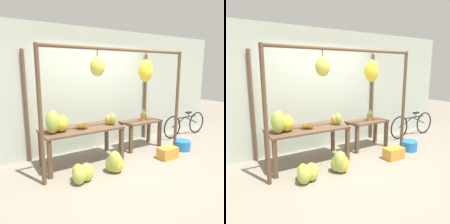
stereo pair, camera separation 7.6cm
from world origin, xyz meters
TOP-DOWN VIEW (x-y plane):
  - ground_plane at (0.00, 0.00)m, footprint 20.00×20.00m
  - shop_wall_back at (0.00, 1.48)m, footprint 8.00×0.08m
  - stall_awning at (0.08, 0.50)m, footprint 3.15×1.29m
  - display_table_main at (-0.64, 0.73)m, footprint 1.60×0.72m
  - display_table_side at (0.95, 0.84)m, footprint 0.98×0.50m
  - banana_pile_on_table at (-1.18, 0.69)m, footprint 0.48×0.44m
  - orange_pile at (-0.64, 0.69)m, footprint 0.22×0.18m
  - pineapple_cluster at (1.04, 0.86)m, footprint 0.19×0.16m
  - banana_pile_ground_left at (-0.97, 0.03)m, footprint 0.48×0.45m
  - banana_pile_ground_right at (-0.32, 0.04)m, footprint 0.39×0.40m
  - fruit_crate_white at (1.00, -0.02)m, footprint 0.41×0.26m
  - blue_bucket at (1.67, 0.16)m, footprint 0.38×0.38m
  - parked_bicycle at (2.64, 0.90)m, footprint 1.68×0.08m
  - papaya_pile at (-0.02, 0.64)m, footprint 0.25×0.23m

SIDE VIEW (x-z plane):
  - ground_plane at x=0.00m, z-range 0.00..0.00m
  - blue_bucket at x=1.67m, z-range 0.00..0.22m
  - fruit_crate_white at x=1.00m, z-range 0.00..0.24m
  - banana_pile_ground_left at x=-0.97m, z-range 0.00..0.31m
  - banana_pile_ground_right at x=-0.32m, z-range -0.03..0.39m
  - parked_bicycle at x=2.64m, z-range -0.01..0.68m
  - display_table_side at x=0.95m, z-range 0.18..0.85m
  - display_table_main at x=-0.64m, z-range 0.26..1.00m
  - orange_pile at x=-0.64m, z-range 0.73..0.82m
  - pineapple_cluster at x=1.04m, z-range 0.65..0.91m
  - papaya_pile at x=-0.02m, z-range 0.73..0.98m
  - banana_pile_on_table at x=-1.18m, z-range 0.71..1.15m
  - shop_wall_back at x=0.00m, z-range 0.00..2.80m
  - stall_awning at x=0.08m, z-range 0.49..2.75m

